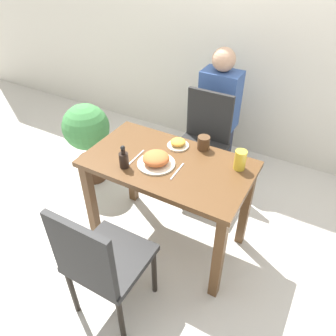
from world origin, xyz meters
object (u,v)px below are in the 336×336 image
side_plate (178,143)px  drink_cup (204,143)px  food_plate (156,160)px  chair_near (100,261)px  chair_far (203,139)px  potted_plant_left (87,134)px  juice_glass (240,160)px  person_figure (218,112)px  sauce_bottle (124,159)px

side_plate → drink_cup: (0.16, 0.06, 0.02)m
food_plate → drink_cup: (0.19, 0.31, 0.01)m
chair_near → chair_far: bearing=-88.9°
food_plate → potted_plant_left: size_ratio=0.32×
juice_glass → person_figure: (-0.50, 0.93, -0.23)m
side_plate → potted_plant_left: side_plate is taller
drink_cup → person_figure: (-0.22, 0.84, -0.21)m
juice_glass → person_figure: 1.08m
juice_glass → potted_plant_left: size_ratio=0.17×
person_figure → sauce_bottle: bearing=-96.0°
food_plate → drink_cup: size_ratio=2.60×
drink_cup → juice_glass: 0.30m
side_plate → juice_glass: size_ratio=1.16×
drink_cup → potted_plant_left: (-1.14, 0.07, -0.31)m
food_plate → side_plate: food_plate is taller
sauce_bottle → chair_near: bearing=-70.8°
side_plate → potted_plant_left: 1.02m
chair_near → person_figure: (-0.05, 1.79, 0.08)m
potted_plant_left → person_figure: (0.92, 0.77, 0.10)m
sauce_bottle → potted_plant_left: (-0.79, 0.50, -0.33)m
drink_cup → side_plate: bearing=-160.4°
juice_glass → chair_far: bearing=131.3°
sauce_bottle → potted_plant_left: bearing=147.5°
food_plate → person_figure: bearing=91.4°
juice_glass → person_figure: person_figure is taller
chair_near → juice_glass: size_ratio=6.88×
drink_cup → chair_near: bearing=-100.3°
chair_far → person_figure: (-0.02, 0.38, 0.08)m
chair_near → chair_far: same height
side_plate → drink_cup: size_ratio=1.60×
chair_far → potted_plant_left: size_ratio=1.17×
potted_plant_left → food_plate: bearing=-21.9°
juice_glass → potted_plant_left: 1.47m
food_plate → potted_plant_left: 1.06m
chair_far → sauce_bottle: 0.96m
side_plate → potted_plant_left: (-0.97, 0.13, -0.29)m
chair_near → juice_glass: 1.02m
side_plate → potted_plant_left: size_ratio=0.20×
food_plate → side_plate: bearing=84.5°
drink_cup → potted_plant_left: drink_cup is taller
potted_plant_left → sauce_bottle: bearing=-32.5°
drink_cup → sauce_bottle: size_ratio=0.59×
side_plate → person_figure: bearing=93.4°
chair_near → food_plate: size_ratio=3.64×
sauce_bottle → side_plate: bearing=63.4°
chair_near → potted_plant_left: 1.40m
juice_glass → chair_near: bearing=-118.2°
chair_near → drink_cup: (0.17, 0.95, 0.29)m
chair_near → food_plate: bearing=-88.5°
juice_glass → potted_plant_left: bearing=173.6°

